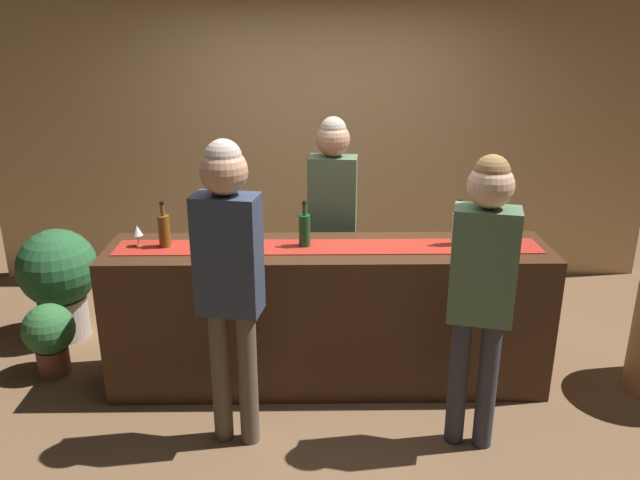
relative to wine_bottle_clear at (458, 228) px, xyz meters
name	(u,v)px	position (x,y,z in m)	size (l,w,h in m)	color
ground_plane	(328,379)	(-0.83, -0.03, -1.08)	(10.00, 10.00, 0.00)	brown
back_wall	(323,123)	(-0.83, 1.87, 0.37)	(6.00, 0.12, 2.90)	tan
bar_counter	(328,315)	(-0.83, -0.03, -0.59)	(2.84, 0.60, 0.96)	#3D2314
counter_runner_cloth	(328,247)	(-0.83, -0.03, -0.11)	(2.70, 0.28, 0.01)	maroon
wine_bottle_clear	(458,228)	(0.00, 0.00, 0.00)	(0.07, 0.07, 0.30)	#B2C6C1
wine_bottle_green	(305,230)	(-0.98, -0.01, 0.00)	(0.07, 0.07, 0.30)	#194723
wine_bottle_amber	(164,230)	(-1.86, -0.01, 0.00)	(0.07, 0.07, 0.30)	brown
wine_glass_near_customer	(237,236)	(-1.40, -0.11, -0.01)	(0.07, 0.07, 0.14)	silver
wine_glass_mid_counter	(137,231)	(-2.04, -0.01, -0.01)	(0.07, 0.07, 0.14)	silver
bartender	(333,207)	(-0.78, 0.55, -0.02)	(0.36, 0.24, 1.71)	#26262B
customer_sipping	(482,275)	(-0.03, -0.72, -0.02)	(0.38, 0.28, 1.70)	#33333D
customer_browsing	(229,263)	(-1.38, -0.67, 0.04)	(0.37, 0.26, 1.78)	brown
potted_plant_tall	(59,276)	(-2.85, 0.63, -0.58)	(0.59, 0.59, 0.86)	#9E9389
potted_plant_small	(49,334)	(-2.73, 0.08, -0.78)	(0.35, 0.35, 0.52)	brown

